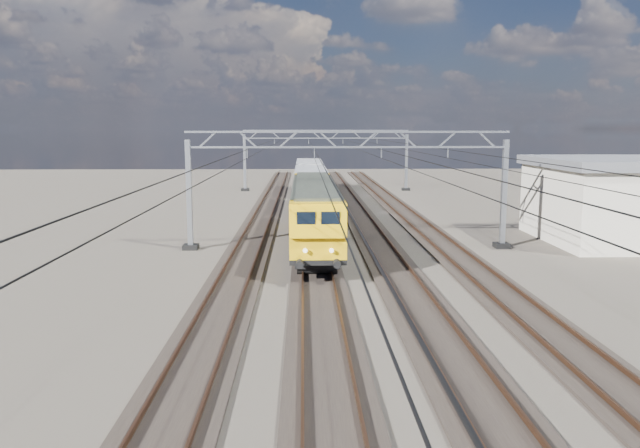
{
  "coord_description": "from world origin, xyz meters",
  "views": [
    {
      "loc": [
        -2.68,
        -33.28,
        7.22
      ],
      "look_at": [
        -1.82,
        -1.74,
        2.4
      ],
      "focal_mm": 35.0,
      "sensor_mm": 36.0,
      "label": 1
    }
  ],
  "objects_px": {
    "catenary_gantry_far": "(326,157)",
    "hopper_wagon_mid": "(309,174)",
    "catenary_gantry_mid": "(348,185)",
    "locomotive": "(314,209)",
    "hopper_wagon_lead": "(311,185)"
  },
  "relations": [
    {
      "from": "locomotive",
      "to": "hopper_wagon_mid",
      "type": "height_order",
      "value": "locomotive"
    },
    {
      "from": "catenary_gantry_far",
      "to": "hopper_wagon_mid",
      "type": "height_order",
      "value": "catenary_gantry_far"
    },
    {
      "from": "catenary_gantry_mid",
      "to": "catenary_gantry_far",
      "type": "height_order",
      "value": "same"
    },
    {
      "from": "hopper_wagon_lead",
      "to": "catenary_gantry_mid",
      "type": "bearing_deg",
      "value": -83.8
    },
    {
      "from": "catenary_gantry_far",
      "to": "hopper_wagon_mid",
      "type": "relative_size",
      "value": 1.53
    },
    {
      "from": "catenary_gantry_mid",
      "to": "hopper_wagon_mid",
      "type": "distance_m",
      "value": 32.72
    },
    {
      "from": "catenary_gantry_far",
      "to": "hopper_wagon_mid",
      "type": "xyz_separation_m",
      "value": [
        -2.0,
        -3.38,
        -1.67
      ]
    },
    {
      "from": "hopper_wagon_lead",
      "to": "hopper_wagon_mid",
      "type": "height_order",
      "value": "same"
    },
    {
      "from": "catenary_gantry_far",
      "to": "hopper_wagon_lead",
      "type": "relative_size",
      "value": 1.53
    },
    {
      "from": "hopper_wagon_mid",
      "to": "catenary_gantry_mid",
      "type": "bearing_deg",
      "value": -86.49
    },
    {
      "from": "catenary_gantry_mid",
      "to": "catenary_gantry_far",
      "type": "bearing_deg",
      "value": 90.0
    },
    {
      "from": "hopper_wagon_lead",
      "to": "hopper_wagon_mid",
      "type": "distance_m",
      "value": 14.2
    },
    {
      "from": "catenary_gantry_mid",
      "to": "hopper_wagon_lead",
      "type": "bearing_deg",
      "value": 96.2
    },
    {
      "from": "catenary_gantry_mid",
      "to": "hopper_wagon_mid",
      "type": "bearing_deg",
      "value": 93.51
    },
    {
      "from": "locomotive",
      "to": "hopper_wagon_mid",
      "type": "xyz_separation_m",
      "value": [
        -0.0,
        31.9,
        -0.09
      ]
    }
  ]
}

